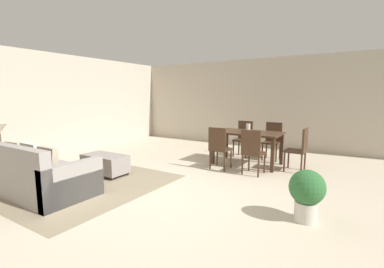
{
  "coord_description": "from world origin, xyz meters",
  "views": [
    {
      "loc": [
        2.5,
        -3.21,
        1.6
      ],
      "look_at": [
        -0.26,
        1.2,
        0.84
      ],
      "focal_mm": 25.19,
      "sensor_mm": 36.0,
      "label": 1
    }
  ],
  "objects_px": {
    "couch": "(37,176)",
    "dining_chair_far_right": "(273,139)",
    "dining_chair_near_right": "(252,150)",
    "potted_plant": "(307,192)",
    "dining_table": "(247,136)",
    "ottoman_table": "(105,163)",
    "dining_chair_far_left": "(244,136)",
    "vase_centerpiece": "(248,128)",
    "dining_chair_head_east": "(300,147)",
    "table_lamp": "(0,130)",
    "side_table": "(2,157)",
    "dining_chair_near_left": "(219,146)"
  },
  "relations": [
    {
      "from": "ottoman_table",
      "to": "vase_centerpiece",
      "type": "relative_size",
      "value": 4.87
    },
    {
      "from": "table_lamp",
      "to": "dining_chair_near_right",
      "type": "xyz_separation_m",
      "value": [
        3.9,
        2.8,
        -0.44
      ]
    },
    {
      "from": "dining_table",
      "to": "ottoman_table",
      "type": "bearing_deg",
      "value": -132.53
    },
    {
      "from": "couch",
      "to": "dining_table",
      "type": "xyz_separation_m",
      "value": [
        2.24,
        3.62,
        0.37
      ]
    },
    {
      "from": "dining_chair_far_left",
      "to": "table_lamp",
      "type": "bearing_deg",
      "value": -125.55
    },
    {
      "from": "potted_plant",
      "to": "ottoman_table",
      "type": "bearing_deg",
      "value": 179.54
    },
    {
      "from": "dining_table",
      "to": "dining_chair_far_right",
      "type": "bearing_deg",
      "value": 65.81
    },
    {
      "from": "dining_chair_near_right",
      "to": "potted_plant",
      "type": "distance_m",
      "value": 2.03
    },
    {
      "from": "dining_chair_near_right",
      "to": "dining_chair_far_right",
      "type": "relative_size",
      "value": 1.0
    },
    {
      "from": "dining_table",
      "to": "dining_chair_near_right",
      "type": "height_order",
      "value": "dining_chair_near_right"
    },
    {
      "from": "dining_chair_far_left",
      "to": "potted_plant",
      "type": "distance_m",
      "value": 3.75
    },
    {
      "from": "table_lamp",
      "to": "potted_plant",
      "type": "bearing_deg",
      "value": 13.24
    },
    {
      "from": "ottoman_table",
      "to": "dining_chair_head_east",
      "type": "height_order",
      "value": "dining_chair_head_east"
    },
    {
      "from": "ottoman_table",
      "to": "vase_centerpiece",
      "type": "distance_m",
      "value": 3.2
    },
    {
      "from": "dining_chair_head_east",
      "to": "potted_plant",
      "type": "bearing_deg",
      "value": -77.47
    },
    {
      "from": "table_lamp",
      "to": "dining_chair_far_left",
      "type": "height_order",
      "value": "table_lamp"
    },
    {
      "from": "vase_centerpiece",
      "to": "side_table",
      "type": "bearing_deg",
      "value": -134.99
    },
    {
      "from": "side_table",
      "to": "dining_chair_near_left",
      "type": "xyz_separation_m",
      "value": [
        3.15,
        2.8,
        0.09
      ]
    },
    {
      "from": "ottoman_table",
      "to": "dining_chair_near_left",
      "type": "distance_m",
      "value": 2.38
    },
    {
      "from": "dining_chair_far_left",
      "to": "dining_chair_far_right",
      "type": "height_order",
      "value": "same"
    },
    {
      "from": "dining_chair_far_left",
      "to": "dining_chair_far_right",
      "type": "distance_m",
      "value": 0.75
    },
    {
      "from": "dining_chair_near_right",
      "to": "dining_chair_near_left",
      "type": "bearing_deg",
      "value": 179.59
    },
    {
      "from": "ottoman_table",
      "to": "dining_table",
      "type": "distance_m",
      "value": 3.18
    },
    {
      "from": "dining_chair_far_right",
      "to": "couch",
      "type": "bearing_deg",
      "value": -120.49
    },
    {
      "from": "dining_chair_near_right",
      "to": "vase_centerpiece",
      "type": "height_order",
      "value": "vase_centerpiece"
    },
    {
      "from": "dining_chair_far_left",
      "to": "vase_centerpiece",
      "type": "distance_m",
      "value": 0.98
    },
    {
      "from": "dining_chair_near_left",
      "to": "vase_centerpiece",
      "type": "xyz_separation_m",
      "value": [
        0.37,
        0.73,
        0.34
      ]
    },
    {
      "from": "couch",
      "to": "dining_chair_near_right",
      "type": "bearing_deg",
      "value": 47.2
    },
    {
      "from": "potted_plant",
      "to": "dining_chair_near_left",
      "type": "bearing_deg",
      "value": 141.78
    },
    {
      "from": "side_table",
      "to": "dining_chair_far_left",
      "type": "bearing_deg",
      "value": 54.45
    },
    {
      "from": "dining_chair_near_right",
      "to": "dining_chair_head_east",
      "type": "height_order",
      "value": "same"
    },
    {
      "from": "side_table",
      "to": "dining_chair_far_right",
      "type": "bearing_deg",
      "value": 48.54
    },
    {
      "from": "dining_chair_head_east",
      "to": "couch",
      "type": "bearing_deg",
      "value": -133.3
    },
    {
      "from": "dining_chair_head_east",
      "to": "potted_plant",
      "type": "distance_m",
      "value": 2.39
    },
    {
      "from": "dining_table",
      "to": "potted_plant",
      "type": "bearing_deg",
      "value": -54.62
    },
    {
      "from": "dining_chair_far_left",
      "to": "dining_chair_far_right",
      "type": "relative_size",
      "value": 1.0
    },
    {
      "from": "couch",
      "to": "dining_chair_head_east",
      "type": "height_order",
      "value": "dining_chair_head_east"
    },
    {
      "from": "vase_centerpiece",
      "to": "couch",
      "type": "bearing_deg",
      "value": -122.38
    },
    {
      "from": "dining_chair_near_left",
      "to": "dining_chair_far_right",
      "type": "relative_size",
      "value": 1.0
    },
    {
      "from": "potted_plant",
      "to": "table_lamp",
      "type": "bearing_deg",
      "value": -166.76
    },
    {
      "from": "dining_chair_far_right",
      "to": "table_lamp",
      "type": "bearing_deg",
      "value": -131.46
    },
    {
      "from": "dining_chair_near_right",
      "to": "potted_plant",
      "type": "relative_size",
      "value": 1.37
    },
    {
      "from": "couch",
      "to": "dining_chair_far_right",
      "type": "height_order",
      "value": "dining_chair_far_right"
    },
    {
      "from": "dining_chair_far_right",
      "to": "dining_chair_head_east",
      "type": "bearing_deg",
      "value": -46.13
    },
    {
      "from": "potted_plant",
      "to": "dining_chair_head_east",
      "type": "bearing_deg",
      "value": 102.53
    },
    {
      "from": "couch",
      "to": "dining_chair_far_left",
      "type": "bearing_deg",
      "value": 67.19
    },
    {
      "from": "couch",
      "to": "dining_table",
      "type": "distance_m",
      "value": 4.27
    },
    {
      "from": "dining_chair_near_right",
      "to": "dining_chair_far_left",
      "type": "xyz_separation_m",
      "value": [
        -0.79,
        1.55,
        0.0
      ]
    },
    {
      "from": "vase_centerpiece",
      "to": "potted_plant",
      "type": "distance_m",
      "value": 2.87
    },
    {
      "from": "couch",
      "to": "dining_chair_head_east",
      "type": "relative_size",
      "value": 2.08
    }
  ]
}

